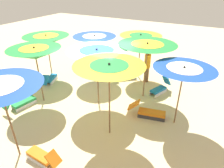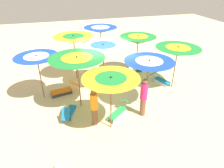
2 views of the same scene
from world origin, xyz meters
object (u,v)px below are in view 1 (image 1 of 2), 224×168
beach_umbrella_4 (97,55)px  beach_umbrella_6 (47,40)px  beach_umbrella_7 (95,40)px  beachgoer_1 (109,58)px  lounger_0 (50,79)px  beachgoer_0 (147,66)px  lounger_3 (42,156)px  lounger_5 (125,75)px  beach_umbrella_1 (109,71)px  beach_umbrella_0 (1,92)px  lounger_4 (21,102)px  beach_umbrella_8 (141,38)px  beach_ball (184,71)px  lounger_1 (149,112)px  beach_umbrella_2 (183,73)px  beach_umbrella_3 (35,53)px  lounger_2 (160,88)px  beach_umbrella_5 (147,48)px

beach_umbrella_4 → beach_umbrella_6: bearing=-15.8°
beach_umbrella_7 → beachgoer_1: beach_umbrella_7 is taller
lounger_0 → beachgoer_1: beachgoer_1 is taller
lounger_0 → beachgoer_0: 4.81m
lounger_3 → lounger_5: size_ratio=0.92×
beach_umbrella_4 → beach_umbrella_1: bearing=133.3°
beach_umbrella_0 → lounger_4: (1.94, -1.71, -1.93)m
beach_umbrella_8 → lounger_4: (3.07, 4.87, -1.82)m
beach_umbrella_4 → beach_ball: beach_umbrella_4 is taller
beach_umbrella_4 → lounger_0: (3.09, -0.45, -1.92)m
lounger_1 → beach_ball: 4.54m
beach_umbrella_0 → beach_umbrella_2: 5.19m
beach_umbrella_0 → beach_umbrella_4: beach_umbrella_0 is taller
lounger_3 → lounger_5: bearing=-84.9°
beach_umbrella_3 → beach_umbrella_4: (-2.17, -0.91, 0.03)m
beach_umbrella_7 → lounger_0: size_ratio=1.68×
beach_umbrella_6 → beach_umbrella_7: size_ratio=1.01×
beach_umbrella_0 → lounger_2: bearing=-115.6°
lounger_3 → beach_ball: 8.27m
beach_umbrella_1 → beach_umbrella_6: (4.73, -2.32, -0.32)m
lounger_2 → beach_umbrella_2: bearing=52.5°
beach_umbrella_3 → lounger_3: size_ratio=2.04×
beach_umbrella_8 → lounger_3: 6.70m
beach_umbrella_4 → lounger_5: 3.20m
beachgoer_1 → beach_umbrella_7: bearing=32.3°
lounger_1 → beach_umbrella_7: bearing=139.2°
beachgoer_0 → lounger_0: bearing=-57.4°
beachgoer_1 → beach_umbrella_2: bearing=123.5°
beach_umbrella_8 → lounger_4: 6.03m
beach_umbrella_4 → beach_umbrella_6: size_ratio=1.06×
beach_umbrella_1 → beach_umbrella_8: bearing=-80.3°
beachgoer_0 → lounger_3: bearing=-5.4°
beach_umbrella_8 → beachgoer_1: size_ratio=1.31×
lounger_0 → beachgoer_1: bearing=-62.2°
beach_umbrella_6 → lounger_4: bearing=108.4°
beach_umbrella_5 → lounger_5: (1.43, -1.13, -2.01)m
beach_umbrella_5 → beach_umbrella_2: bearing=143.8°
beach_umbrella_6 → beachgoer_0: beach_umbrella_6 is taller
lounger_4 → lounger_2: bearing=-40.6°
beach_umbrella_1 → beachgoer_0: bearing=-87.1°
beach_umbrella_4 → beach_umbrella_5: bearing=-134.8°
beach_umbrella_7 → beachgoer_0: size_ratio=1.37×
lounger_0 → lounger_3: size_ratio=1.14×
beach_umbrella_7 → lounger_3: (-1.62, 5.35, -1.78)m
beach_umbrella_5 → beach_umbrella_4: bearing=45.2°
beach_umbrella_1 → beach_umbrella_3: beach_umbrella_1 is taller
lounger_2 → lounger_5: lounger_2 is taller
lounger_1 → lounger_3: bearing=-131.6°
beach_umbrella_5 → lounger_4: beach_umbrella_5 is taller
beach_umbrella_0 → beach_umbrella_7: 5.55m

